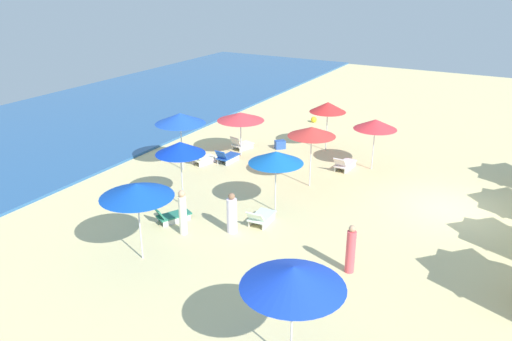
% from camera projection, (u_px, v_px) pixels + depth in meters
% --- Properties ---
extents(ground_plane, '(60.00, 60.00, 0.00)m').
position_uv_depth(ground_plane, '(452.00, 209.00, 20.35)').
color(ground_plane, beige).
extents(ocean, '(60.00, 15.01, 0.12)m').
position_uv_depth(ocean, '(56.00, 128.00, 30.54)').
color(ocean, '#2C5D95').
rests_on(ocean, ground_plane).
extents(umbrella_0, '(2.35, 2.35, 2.27)m').
position_uv_depth(umbrella_0, '(241.00, 116.00, 25.44)').
color(umbrella_0, silver).
rests_on(umbrella_0, ground_plane).
extents(lounge_chair_0_0, '(1.33, 0.94, 0.76)m').
position_uv_depth(lounge_chair_0_0, '(241.00, 144.00, 27.04)').
color(lounge_chair_0_0, silver).
rests_on(lounge_chair_0_0, ground_plane).
extents(lounge_chair_0_1, '(1.38, 0.67, 0.75)m').
position_uv_depth(lounge_chair_0_1, '(227.00, 157.00, 25.17)').
color(lounge_chair_0_1, silver).
rests_on(lounge_chair_0_1, ground_plane).
extents(umbrella_1, '(2.11, 2.11, 2.48)m').
position_uv_depth(umbrella_1, '(276.00, 157.00, 19.41)').
color(umbrella_1, silver).
rests_on(umbrella_1, ground_plane).
extents(lounge_chair_1_0, '(1.38, 0.73, 0.70)m').
position_uv_depth(lounge_chair_1_0, '(261.00, 217.00, 19.08)').
color(lounge_chair_1_0, silver).
rests_on(lounge_chair_1_0, ground_plane).
extents(umbrella_2, '(2.05, 2.05, 2.69)m').
position_uv_depth(umbrella_2, '(312.00, 132.00, 21.64)').
color(umbrella_2, silver).
rests_on(umbrella_2, ground_plane).
extents(umbrella_3, '(1.95, 1.95, 2.69)m').
position_uv_depth(umbrella_3, '(180.00, 148.00, 19.80)').
color(umbrella_3, silver).
rests_on(umbrella_3, ground_plane).
extents(lounge_chair_3_0, '(1.45, 1.10, 0.69)m').
position_uv_depth(lounge_chair_3_0, '(172.00, 216.00, 19.27)').
color(lounge_chair_3_0, silver).
rests_on(lounge_chair_3_0, ground_plane).
extents(lounge_chair_3_1, '(1.45, 0.83, 0.69)m').
position_uv_depth(lounge_chair_3_1, '(152.00, 194.00, 21.13)').
color(lounge_chair_3_1, silver).
rests_on(lounge_chair_3_1, ground_plane).
extents(umbrella_4, '(2.46, 2.46, 2.68)m').
position_uv_depth(umbrella_4, '(293.00, 277.00, 11.57)').
color(umbrella_4, silver).
rests_on(umbrella_4, ground_plane).
extents(umbrella_5, '(2.33, 2.33, 2.76)m').
position_uv_depth(umbrella_5, '(180.00, 118.00, 23.46)').
color(umbrella_5, silver).
rests_on(umbrella_5, ground_plane).
extents(lounge_chair_5_0, '(1.42, 0.94, 0.72)m').
position_uv_depth(lounge_chair_5_0, '(202.00, 158.00, 25.00)').
color(lounge_chair_5_0, silver).
rests_on(lounge_chair_5_0, ground_plane).
extents(umbrella_6, '(1.87, 1.87, 2.57)m').
position_uv_depth(umbrella_6, '(328.00, 107.00, 26.15)').
color(umbrella_6, silver).
rests_on(umbrella_6, ground_plane).
extents(umbrella_7, '(2.35, 2.35, 2.66)m').
position_uv_depth(umbrella_7, '(137.00, 190.00, 16.02)').
color(umbrella_7, silver).
rests_on(umbrella_7, ground_plane).
extents(umbrella_8, '(2.00, 2.00, 2.45)m').
position_uv_depth(umbrella_8, '(375.00, 124.00, 23.60)').
color(umbrella_8, silver).
rests_on(umbrella_8, ground_plane).
extents(lounge_chair_8_0, '(1.57, 0.68, 0.76)m').
position_uv_depth(lounge_chair_8_0, '(344.00, 164.00, 24.27)').
color(lounge_chair_8_0, silver).
rests_on(lounge_chair_8_0, ground_plane).
extents(beachgoer_0, '(0.33, 0.33, 1.69)m').
position_uv_depth(beachgoer_0, '(183.00, 213.00, 18.19)').
color(beachgoer_0, white).
rests_on(beachgoer_0, ground_plane).
extents(beachgoer_1, '(0.35, 0.35, 1.63)m').
position_uv_depth(beachgoer_1, '(351.00, 250.00, 15.88)').
color(beachgoer_1, '#F3535D').
rests_on(beachgoer_1, ground_plane).
extents(beachgoer_2, '(0.48, 0.48, 1.53)m').
position_uv_depth(beachgoer_2, '(232.00, 214.00, 18.35)').
color(beachgoer_2, white).
rests_on(beachgoer_2, ground_plane).
extents(beach_ball_0, '(0.37, 0.37, 0.37)m').
position_uv_depth(beach_ball_0, '(314.00, 119.00, 31.81)').
color(beach_ball_0, yellow).
rests_on(beach_ball_0, ground_plane).
extents(cooler_box_1, '(0.64, 0.63, 0.44)m').
position_uv_depth(cooler_box_1, '(280.00, 145.00, 27.15)').
color(cooler_box_1, '#2C56B0').
rests_on(cooler_box_1, ground_plane).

